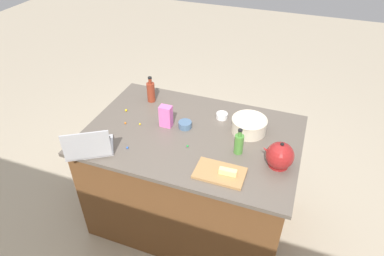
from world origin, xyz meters
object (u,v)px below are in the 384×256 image
ramekin_medium (222,116)px  ramekin_small (185,125)px  laptop (89,147)px  candy_bag (166,116)px  mixing_bowl_large (249,125)px  cutting_board (220,173)px  butter_stick_left (228,172)px  kettle (280,156)px  bottle_olive (239,143)px  bottle_soy (151,92)px

ramekin_medium → ramekin_small: bearing=43.5°
laptop → candy_bag: bearing=-128.4°
mixing_bowl_large → cutting_board: size_ratio=0.82×
ramekin_small → candy_bag: (0.14, 0.03, 0.06)m
cutting_board → butter_stick_left: size_ratio=2.87×
candy_bag → kettle: bearing=170.1°
laptop → mixing_bowl_large: (-0.96, -0.60, 0.01)m
kettle → mixing_bowl_large: bearing=-48.1°
laptop → butter_stick_left: 0.94m
ramekin_medium → candy_bag: 0.44m
kettle → butter_stick_left: kettle is taller
kettle → cutting_board: 0.40m
laptop → bottle_olive: laptop is taller
kettle → cutting_board: kettle is taller
mixing_bowl_large → cutting_board: bearing=81.8°
mixing_bowl_large → butter_stick_left: 0.50m
mixing_bowl_large → bottle_soy: bottle_soy is taller
butter_stick_left → ramekin_small: bearing=-41.7°
kettle → candy_bag: bearing=-9.9°
butter_stick_left → ramekin_small: 0.58m
bottle_olive → cutting_board: size_ratio=0.61×
ramekin_small → cutting_board: bearing=134.8°
kettle → ramekin_medium: 0.63m
bottle_soy → kettle: size_ratio=1.04×
bottle_olive → kettle: 0.28m
kettle → ramekin_medium: kettle is taller
mixing_bowl_large → ramekin_medium: bearing=-23.4°
cutting_board → candy_bag: bearing=-34.4°
laptop → cutting_board: 0.89m
ramekin_small → mixing_bowl_large: bearing=-166.2°
cutting_board → ramekin_medium: ramekin_medium is taller
bottle_olive → butter_stick_left: (0.01, 0.24, -0.04)m
bottle_olive → ramekin_medium: (0.22, -0.35, -0.05)m
bottle_olive → ramekin_small: size_ratio=1.94×
mixing_bowl_large → ramekin_small: (0.45, 0.11, -0.03)m
mixing_bowl_large → kettle: kettle is taller
cutting_board → candy_bag: (0.52, -0.36, 0.08)m
bottle_soy → cutting_board: (-0.78, 0.64, -0.08)m
mixing_bowl_large → bottle_olive: bottle_olive is taller
ramekin_medium → candy_bag: size_ratio=0.51×
bottle_soy → cutting_board: bottle_soy is taller
bottle_olive → butter_stick_left: bearing=88.5°
kettle → ramekin_medium: (0.49, -0.39, -0.06)m
mixing_bowl_large → bottle_olive: bearing=86.7°
mixing_bowl_large → kettle: bearing=131.9°
butter_stick_left → candy_bag: bearing=-32.0°
ramekin_medium → cutting_board: bearing=105.0°
laptop → bottle_soy: (-0.11, -0.74, 0.04)m
cutting_board → butter_stick_left: butter_stick_left is taller
kettle → bottle_olive: bearing=-7.3°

